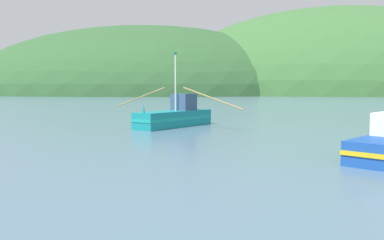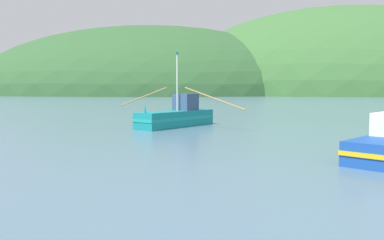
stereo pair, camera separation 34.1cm
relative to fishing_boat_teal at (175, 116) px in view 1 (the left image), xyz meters
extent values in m
ellipsoid|color=#386633|center=(44.83, 213.54, -0.91)|extent=(204.25, 163.40, 98.63)
ellipsoid|color=#2D562D|center=(-66.78, 201.18, -0.91)|extent=(213.18, 170.54, 79.64)
cube|color=#147F84|center=(-0.08, -0.15, -0.21)|extent=(5.55, 8.30, 1.39)
cube|color=teal|center=(-0.08, -0.15, -0.14)|extent=(5.60, 8.39, 0.25)
cone|color=#147F84|center=(-1.76, -3.54, 0.83)|extent=(0.27, 0.27, 0.70)
cube|color=#334C6B|center=(0.52, 1.05, 1.21)|extent=(2.30, 2.30, 1.47)
cylinder|color=silver|center=(0.01, 0.01, 2.90)|extent=(0.12, 0.12, 4.84)
cube|color=teal|center=(0.01, 0.01, 5.44)|extent=(0.19, 0.34, 0.20)
cylinder|color=#997F4C|center=(3.49, -1.93, 1.63)|extent=(5.33, 2.73, 1.82)
cylinder|color=#997F4C|center=(-3.64, 1.62, 1.63)|extent=(5.33, 2.73, 1.82)
camera|label=1|loc=(7.76, -33.62, 2.39)|focal=37.14mm
camera|label=2|loc=(8.09, -33.56, 2.39)|focal=37.14mm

